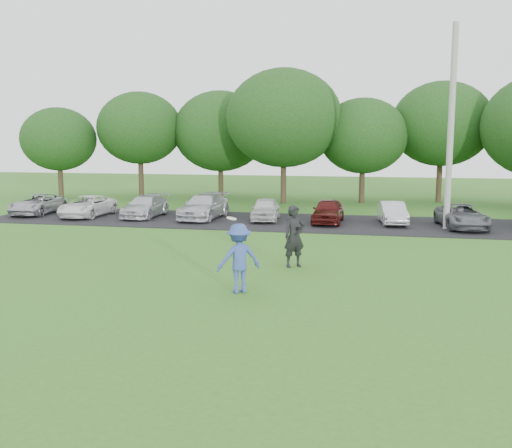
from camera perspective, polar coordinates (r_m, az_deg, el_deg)
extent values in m
plane|color=#386E1F|center=(16.11, -2.59, -6.37)|extent=(100.00, 100.00, 0.00)
cube|color=black|center=(28.64, 3.93, 0.18)|extent=(32.00, 6.50, 0.03)
cylinder|color=#A4A49F|center=(27.57, 18.91, 9.06)|extent=(0.28, 0.28, 9.26)
imported|color=#3950A2|center=(15.42, -1.74, -3.44)|extent=(1.40, 1.24, 1.89)
cylinder|color=white|center=(15.17, -2.46, 0.57)|extent=(0.27, 0.27, 0.08)
imported|color=black|center=(18.51, 3.86, -1.25)|extent=(0.88, 0.82, 2.01)
cube|color=black|center=(18.26, 4.35, -0.45)|extent=(0.17, 0.16, 0.10)
imported|color=#AAACB1|center=(33.81, -21.04, 1.87)|extent=(2.06, 4.04, 1.09)
imported|color=white|center=(31.88, -16.52, 1.72)|extent=(1.85, 3.97, 1.10)
imported|color=silver|center=(30.94, -11.02, 1.75)|extent=(1.59, 3.89, 1.13)
imported|color=silver|center=(29.89, -5.22, 1.76)|extent=(2.00, 4.43, 1.26)
imported|color=silver|center=(29.12, 0.94, 1.50)|extent=(1.69, 3.47, 1.14)
imported|color=#491110|center=(28.41, 7.21, 1.31)|extent=(1.48, 3.52, 1.19)
imported|color=silver|center=(28.66, 13.49, 1.09)|extent=(1.52, 3.38, 1.08)
imported|color=slate|center=(28.26, 19.89, 0.74)|extent=(2.35, 4.16, 1.10)
cylinder|color=#38281C|center=(42.83, -18.94, 3.94)|extent=(0.36, 0.36, 2.20)
ellipsoid|color=#214C19|center=(42.72, -19.13, 8.02)|extent=(5.20, 5.20, 4.42)
cylinder|color=#38281C|center=(41.55, -11.41, 4.45)|extent=(0.36, 0.36, 2.70)
ellipsoid|color=#214C19|center=(41.47, -11.56, 9.39)|extent=(5.94, 5.94, 5.05)
cylinder|color=#38281C|center=(41.06, -3.54, 4.21)|extent=(0.36, 0.36, 2.20)
ellipsoid|color=#214C19|center=(40.96, -3.58, 9.24)|extent=(6.68, 6.68, 5.68)
cylinder|color=#38281C|center=(37.25, 2.76, 4.17)|extent=(0.36, 0.36, 2.70)
ellipsoid|color=#214C19|center=(37.17, 2.80, 10.53)|extent=(7.42, 7.42, 6.31)
cylinder|color=#38281C|center=(38.20, 10.53, 3.77)|extent=(0.36, 0.36, 2.20)
ellipsoid|color=#214C19|center=(38.08, 10.67, 8.66)|extent=(5.76, 5.76, 4.90)
cylinder|color=#38281C|center=(39.77, 17.83, 4.05)|extent=(0.36, 0.36, 2.70)
ellipsoid|color=#214C19|center=(39.69, 18.08, 9.50)|extent=(6.50, 6.50, 5.53)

